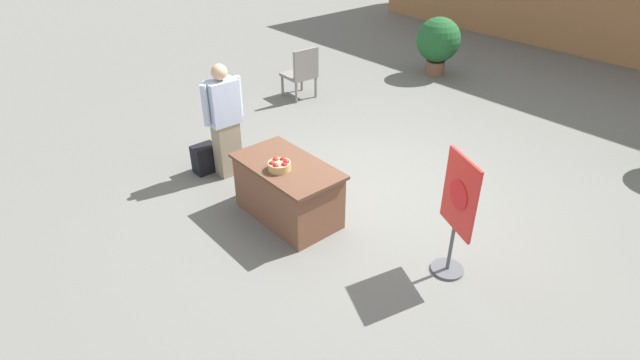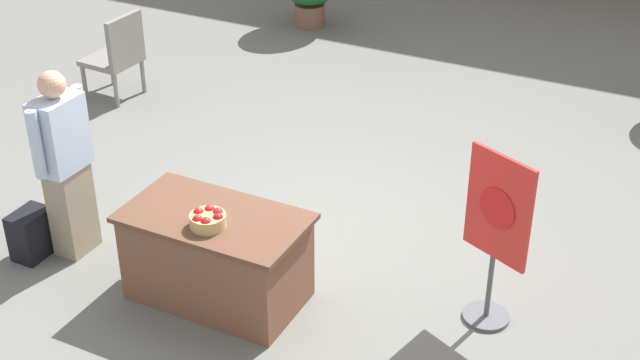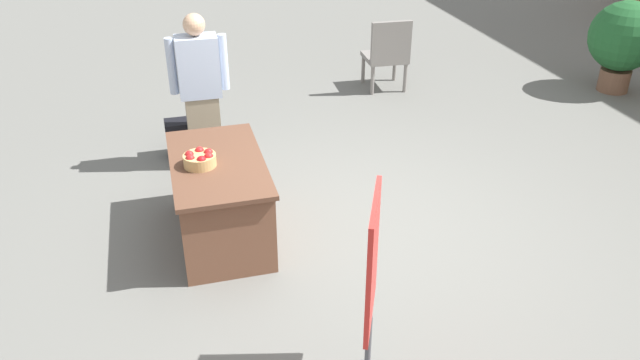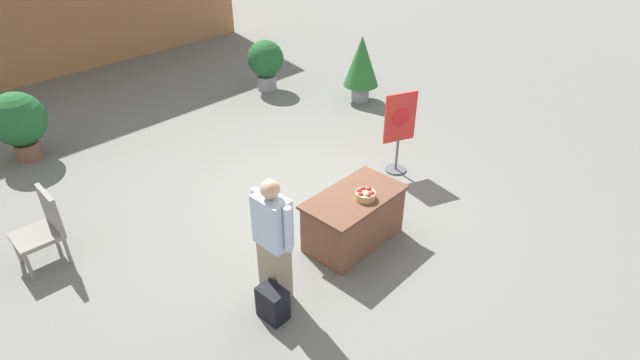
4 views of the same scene
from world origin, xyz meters
The scene contains 7 objects.
ground_plane centered at (0.00, 0.00, 0.00)m, with size 120.00×120.00×0.00m, color slate.
display_table centered at (-0.28, -1.23, 0.38)m, with size 1.41×0.78×0.75m.
apple_basket centered at (-0.24, -1.37, 0.82)m, with size 0.27×0.27×0.13m.
person_visitor centered at (-1.72, -1.21, 0.84)m, with size 0.26×0.61×1.65m.
backpack centered at (-1.98, -1.45, 0.21)m, with size 0.24×0.34×0.42m.
poster_board centered at (1.69, -0.54, 0.77)m, with size 0.54×0.36×1.42m.
patio_chair centered at (-3.29, 1.44, 0.54)m, with size 0.58×0.58×1.00m.
Camera 2 is at (2.99, -5.91, 4.35)m, focal length 50.00 mm.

